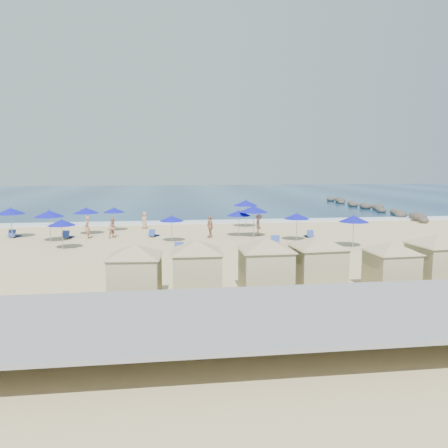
{
  "coord_description": "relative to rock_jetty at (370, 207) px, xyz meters",
  "views": [
    {
      "loc": [
        -1.84,
        -27.99,
        5.77
      ],
      "look_at": [
        2.22,
        3.0,
        1.5
      ],
      "focal_mm": 35.0,
      "sensor_mm": 36.0,
      "label": 1
    }
  ],
  "objects": [
    {
      "name": "seawall",
      "position": [
        -24.01,
        -38.4,
        0.29
      ],
      "size": [
        160.0,
        6.1,
        1.22
      ],
      "color": "gray",
      "rests_on": "ground"
    },
    {
      "name": "umbrella_5",
      "position": [
        -25.53,
        -20.49,
        1.43
      ],
      "size": [
        1.81,
        1.81,
        2.07
      ],
      "color": "#A5A8AD",
      "rests_on": "ground"
    },
    {
      "name": "beachgoer_4",
      "position": [
        -27.91,
        -13.22,
        0.42
      ],
      "size": [
        0.79,
        0.9,
        1.55
      ],
      "primitive_type": "imported",
      "rotation": [
        0.0,
        0.0,
        5.19
      ],
      "color": "tan",
      "rests_on": "ground"
    },
    {
      "name": "ground",
      "position": [
        -24.01,
        -24.9,
        -0.36
      ],
      "size": [
        160.0,
        160.0,
        0.0
      ],
      "primitive_type": "plane",
      "color": "#D8BF89",
      "rests_on": "ground"
    },
    {
      "name": "rock_jetty",
      "position": [
        0.0,
        0.0,
        0.0
      ],
      "size": [
        2.56,
        26.66,
        0.96
      ],
      "color": "#322D2A",
      "rests_on": "ground"
    },
    {
      "name": "beachgoer_2",
      "position": [
        -22.51,
        -18.79,
        0.53
      ],
      "size": [
        0.73,
        1.12,
        1.78
      ],
      "primitive_type": "imported",
      "rotation": [
        0.0,
        0.0,
        5.02
      ],
      "color": "tan",
      "rests_on": "ground"
    },
    {
      "name": "beach_chair_0",
      "position": [
        -38.01,
        -16.66,
        -0.12
      ],
      "size": [
        0.72,
        1.31,
        0.69
      ],
      "color": "#283E94",
      "rests_on": "ground"
    },
    {
      "name": "umbrella_6",
      "position": [
        -20.19,
        -18.76,
        1.57
      ],
      "size": [
        1.95,
        1.95,
        2.22
      ],
      "color": "#A5A8AD",
      "rests_on": "ground"
    },
    {
      "name": "cabana_2",
      "position": [
        -21.62,
        -34.59,
        1.28
      ],
      "size": [
        4.58,
        4.58,
        2.87
      ],
      "color": "tan",
      "rests_on": "ground"
    },
    {
      "name": "beach_chair_5",
      "position": [
        -14.66,
        -19.74,
        -0.14
      ],
      "size": [
        0.53,
        1.17,
        0.64
      ],
      "color": "#283E94",
      "rests_on": "ground"
    },
    {
      "name": "cabana_0",
      "position": [
        -27.21,
        -34.85,
        1.21
      ],
      "size": [
        4.37,
        4.37,
        2.75
      ],
      "color": "tan",
      "rests_on": "ground"
    },
    {
      "name": "cabana_1",
      "position": [
        -24.63,
        -34.43,
        1.24
      ],
      "size": [
        4.46,
        4.46,
        2.8
      ],
      "color": "tan",
      "rests_on": "ground"
    },
    {
      "name": "beach_chair_2",
      "position": [
        -26.97,
        -17.78,
        -0.14
      ],
      "size": [
        0.97,
        1.29,
        0.65
      ],
      "color": "#283E94",
      "rests_on": "ground"
    },
    {
      "name": "beachgoer_1",
      "position": [
        -30.11,
        -17.98,
        0.45
      ],
      "size": [
        1.0,
        0.98,
        1.62
      ],
      "primitive_type": "imported",
      "rotation": [
        0.0,
        0.0,
        0.71
      ],
      "color": "tan",
      "rests_on": "ground"
    },
    {
      "name": "beach_chair_3",
      "position": [
        -25.15,
        -24.37,
        -0.1
      ],
      "size": [
        0.75,
        1.42,
        0.75
      ],
      "color": "#283E94",
      "rests_on": "ground"
    },
    {
      "name": "umbrella_2",
      "position": [
        -32.44,
        -16.27,
        1.68
      ],
      "size": [
        2.07,
        2.07,
        2.36
      ],
      "color": "#A5A8AD",
      "rests_on": "ground"
    },
    {
      "name": "umbrella_4",
      "position": [
        -30.44,
        -14.36,
        1.49
      ],
      "size": [
        1.88,
        1.88,
        2.14
      ],
      "color": "#A5A8AD",
      "rests_on": "ground"
    },
    {
      "name": "cabana_3",
      "position": [
        -19.13,
        -34.25,
        1.27
      ],
      "size": [
        4.54,
        4.54,
        2.85
      ],
      "color": "tan",
      "rests_on": "ground"
    },
    {
      "name": "umbrella_10",
      "position": [
        -13.06,
        -24.4,
        1.69
      ],
      "size": [
        2.08,
        2.08,
        2.37
      ],
      "color": "#A5A8AD",
      "rests_on": "ground"
    },
    {
      "name": "beach_chair_1",
      "position": [
        -33.65,
        -17.67,
        -0.13
      ],
      "size": [
        0.84,
        1.32,
        0.67
      ],
      "color": "#283E94",
      "rests_on": "ground"
    },
    {
      "name": "umbrella_0",
      "position": [
        -37.96,
        -17.21,
        1.81
      ],
      "size": [
        2.21,
        2.21,
        2.51
      ],
      "color": "#A5A8AD",
      "rests_on": "ground"
    },
    {
      "name": "surf_line",
      "position": [
        -24.01,
        -9.4,
        -0.32
      ],
      "size": [
        160.0,
        2.5,
        0.08
      ],
      "primitive_type": "cube",
      "color": "white",
      "rests_on": "ground"
    },
    {
      "name": "cabana_5",
      "position": [
        -13.39,
        -34.37,
        1.26
      ],
      "size": [
        4.5,
        4.5,
        2.84
      ],
      "color": "tan",
      "rests_on": "ground"
    },
    {
      "name": "cabana_4",
      "position": [
        -15.9,
        -34.87,
        1.12
      ],
      "size": [
        4.11,
        4.11,
        2.58
      ],
      "color": "tan",
      "rests_on": "ground"
    },
    {
      "name": "umbrella_7",
      "position": [
        -19.07,
        -19.22,
        1.92
      ],
      "size": [
        2.31,
        2.31,
        2.63
      ],
      "color": "#A5A8AD",
      "rests_on": "ground"
    },
    {
      "name": "umbrella_3",
      "position": [
        -32.96,
        -22.46,
        1.52
      ],
      "size": [
        1.9,
        1.9,
        2.17
      ],
      "color": "#A5A8AD",
      "rests_on": "ground"
    },
    {
      "name": "ocean",
      "position": [
        -24.01,
        30.1,
        -0.33
      ],
      "size": [
        160.0,
        80.0,
        0.06
      ],
      "primitive_type": "cube",
      "color": "navy",
      "rests_on": "ground"
    },
    {
      "name": "umbrella_1",
      "position": [
        -34.53,
        -19.36,
        1.8
      ],
      "size": [
        2.19,
        2.19,
        2.49
      ],
      "color": "#A5A8AD",
      "rests_on": "ground"
    },
    {
      "name": "beachgoer_3",
      "position": [
        -18.41,
        -18.16,
        0.51
      ],
      "size": [
        0.76,
        1.19,
        1.74
      ],
      "primitive_type": "imported",
      "rotation": [
        0.0,
        0.0,
        1.46
      ],
      "color": "tan",
      "rests_on": "ground"
    },
    {
      "name": "beach_chair_4",
      "position": [
        -18.15,
        -22.53,
        -0.1
      ],
      "size": [
        0.84,
        1.46,
        0.76
      ],
      "color": "#283E94",
      "rests_on": "ground"
    },
    {
      "name": "beachgoer_0",
      "position": [
        -32.08,
        -18.04,
        0.52
      ],
      "size": [
        0.42,
        0.64,
        1.76
      ],
      "primitive_type": "imported",
      "rotation": [
        0.0,
        0.0,
        4.71
      ],
      "color": "tan",
      "rests_on": "ground"
    },
    {
      "name": "umbrella_9",
      "position": [
        -16.17,
        -21.29,
        1.56
      ],
      "size": [
        1.95,
        1.95,
        2.21
      ],
      "color": "#A5A8AD",
      "rests_on": "ground"
    },
    {
      "name": "trash_bin",
      "position": [
        -19.16,
        -29.59,
        0.07
      ],
      "size": [
        1.13,
        1.13,
        0.86
      ],
      "primitive_type": "cube",
      "rotation": [
        0.0,
        0.0,
        0.41
      ],
      "color": "black",
      "rests_on": "ground"
    },
    {
      "name": "umbrella_8",
      "position": [
        -18.68,
        -13.66,
        1.92
      ],
      "size": [
        2.31,
        2.31,
        2.63
      ],
      "color": "#A5A8AD",
      "rests_on": "ground"
    }
  ]
}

